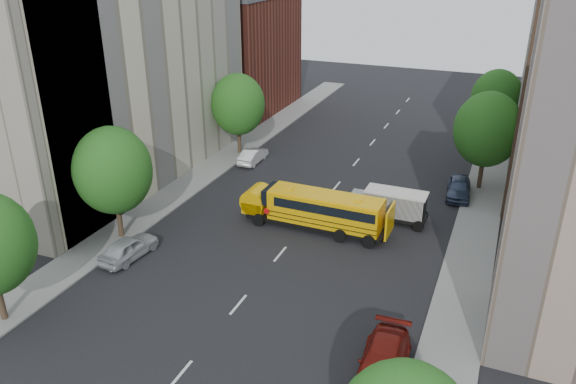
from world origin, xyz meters
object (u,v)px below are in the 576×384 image
Objects in this scene: street_tree_4 at (487,130)px; parked_car_5 at (479,126)px; street_tree_1 at (113,170)px; street_tree_2 at (238,104)px; street_tree_5 at (496,98)px; parked_car_4 at (459,188)px; parked_car_1 at (253,156)px; parked_car_0 at (129,248)px; parked_car_3 at (383,363)px; school_bus at (315,208)px; safari_truck at (389,205)px.

street_tree_4 reaches higher than parked_car_5.
street_tree_1 reaches higher than street_tree_2.
street_tree_4 is at bearing 39.29° from street_tree_1.
street_tree_5 reaches higher than parked_car_4.
parked_car_4 reaches higher than parked_car_1.
street_tree_4 is 2.07× the size of parked_car_5.
parked_car_0 is 0.82× the size of parked_car_3.
parked_car_1 is (-9.62, 10.06, -0.90)m from school_bus.
parked_car_4 is at bearing -130.39° from parked_car_0.
parked_car_4 is at bearing 85.64° from parked_car_3.
street_tree_5 is 25.98m from school_bus.
street_tree_4 is 1.81× the size of parked_car_4.
street_tree_5 is 1.87× the size of parked_car_1.
street_tree_2 is 1.92× the size of parked_car_1.
school_bus is 28.61m from parked_car_5.
street_tree_2 is 1.46× the size of parked_car_3.
street_tree_1 reaches higher than parked_car_5.
safari_truck is 15.75m from parked_car_1.
safari_truck is at bearing -104.93° from parked_car_5.
parked_car_0 is at bearing -138.05° from school_bus.
parked_car_3 is (-2.20, -36.50, -3.94)m from street_tree_5.
street_tree_2 is 4.99m from parked_car_1.
parked_car_4 is at bearing -121.41° from street_tree_4.
parked_car_0 is at bearing 163.53° from parked_car_3.
school_bus is 1.83× the size of safari_truck.
school_bus is 5.61m from safari_truck.
parked_car_0 reaches higher than parked_car_1.
parked_car_3 is 40.02m from parked_car_5.
street_tree_4 is 10.85m from safari_truck.
parked_car_5 is at bearing 58.43° from street_tree_1.
street_tree_4 is 1.48× the size of safari_truck.
school_bus is at bearing 132.76° from parked_car_1.
parked_car_3 is at bearing -95.13° from street_tree_4.
safari_truck is 18.33m from parked_car_0.
street_tree_4 is 24.97m from parked_car_3.
safari_truck is 1.26× the size of parked_car_0.
school_bus reaches higher than parked_car_5.
street_tree_4 reaches higher than school_bus.
parked_car_3 is (17.60, -22.86, 0.10)m from parked_car_1.
street_tree_4 is 20.35m from parked_car_1.
parked_car_0 is at bearing -83.74° from street_tree_2.
street_tree_1 is at bearing -140.71° from street_tree_4.
parked_car_4 reaches higher than parked_car_5.
street_tree_2 is at bearing -151.39° from street_tree_5.
street_tree_1 reaches higher than street_tree_5.
parked_car_5 is at bearing 95.16° from street_tree_4.
street_tree_1 is 1.05× the size of street_tree_5.
safari_truck is at bearing 153.37° from parked_car_1.
street_tree_4 is at bearing -90.00° from street_tree_5.
parked_car_3 is (3.41, -16.05, -0.47)m from safari_truck.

